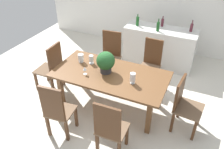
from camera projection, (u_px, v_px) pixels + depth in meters
The scene contains 19 objects.
ground_plane at pixel (115, 98), 4.64m from camera, with size 7.04×7.04×0.00m, color silver.
back_wall at pixel (157, 0), 5.88m from camera, with size 6.40×0.10×2.60m, color white.
dining_table at pixel (110, 77), 4.10m from camera, with size 2.03×1.04×0.74m.
chair_near_left at pixel (57, 110), 3.54m from camera, with size 0.45×0.44×1.03m.
chair_far_left at pixel (111, 52), 5.08m from camera, with size 0.49×0.46×1.03m.
chair_foot_end at pixel (184, 103), 3.72m from camera, with size 0.47×0.51×0.94m.
chair_head_end at pixel (52, 66), 4.60m from camera, with size 0.49×0.46×1.04m.
chair_far_right at pixel (151, 62), 4.77m from camera, with size 0.42×0.46×1.02m.
chair_near_right at pixel (110, 128), 3.22m from camera, with size 0.44×0.42×1.02m.
flower_centerpiece at pixel (106, 62), 3.97m from camera, with size 0.33×0.33×0.39m.
crystal_vase_left at pixel (81, 58), 4.32m from camera, with size 0.11×0.11×0.17m.
crystal_vase_center_near at pixel (91, 59), 4.28m from camera, with size 0.09×0.09×0.17m.
crystal_vase_right at pixel (133, 78), 3.74m from camera, with size 0.09×0.09×0.20m.
wine_glass at pixel (85, 69), 3.97m from camera, with size 0.07×0.07×0.15m.
kitchen_counter at pixel (159, 47), 5.51m from camera, with size 1.65×0.60×0.93m, color silver.
wine_bottle_tall at pixel (158, 26), 5.09m from camera, with size 0.07×0.07×0.28m.
wine_bottle_green at pixel (162, 22), 5.33m from camera, with size 0.06×0.06×0.24m.
wine_bottle_clear at pixel (137, 21), 5.35m from camera, with size 0.07×0.07×0.27m.
wine_bottle_amber at pixel (191, 27), 5.08m from camera, with size 0.06×0.06×0.26m.
Camera 1 is at (1.43, -3.29, 2.97)m, focal length 36.74 mm.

